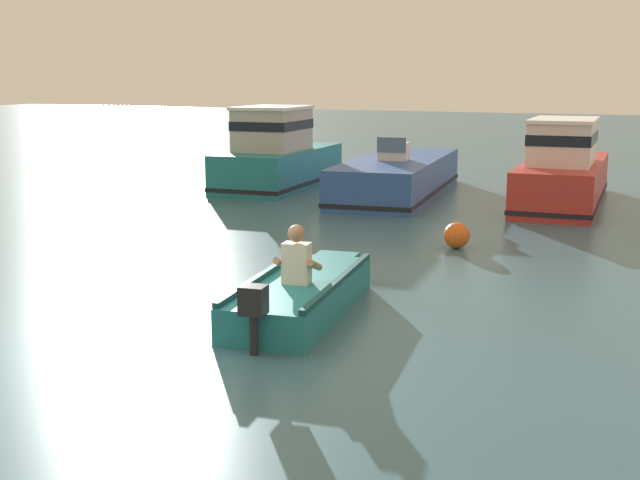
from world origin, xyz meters
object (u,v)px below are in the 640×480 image
(moored_boat_red, at_px, (563,172))
(rowboat_with_person, at_px, (302,294))
(moored_boat_teal, at_px, (277,157))
(moored_boat_blue, at_px, (397,178))
(mooring_buoy, at_px, (457,235))

(moored_boat_red, bearing_deg, rowboat_with_person, -98.43)
(moored_boat_teal, xyz_separation_m, moored_boat_red, (7.54, 0.07, -0.05))
(moored_boat_teal, height_order, moored_boat_blue, moored_boat_teal)
(rowboat_with_person, bearing_deg, moored_boat_teal, 119.34)
(moored_boat_teal, xyz_separation_m, moored_boat_blue, (3.48, -0.03, -0.37))
(mooring_buoy, bearing_deg, moored_boat_teal, 138.82)
(moored_boat_teal, bearing_deg, moored_boat_red, 0.54)
(moored_boat_blue, bearing_deg, moored_boat_red, 1.48)
(rowboat_with_person, distance_m, moored_boat_blue, 10.85)
(rowboat_with_person, relative_size, mooring_buoy, 8.04)
(rowboat_with_person, xyz_separation_m, moored_boat_red, (1.58, 10.67, 0.52))
(rowboat_with_person, xyz_separation_m, mooring_buoy, (0.70, 4.77, -0.02))
(moored_boat_teal, distance_m, mooring_buoy, 8.87)
(moored_boat_teal, relative_size, moored_boat_red, 0.88)
(rowboat_with_person, height_order, moored_boat_red, moored_boat_red)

